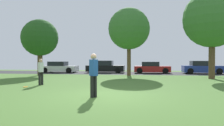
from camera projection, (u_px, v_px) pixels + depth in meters
ground_plane at (104, 96)px, 9.11m from camera, size 44.00×44.00×0.00m
road_strip at (128, 73)px, 24.94m from camera, size 44.00×6.40×0.01m
birch_tree_lone at (129, 29)px, 20.62m from camera, size 3.99×3.99×6.52m
oak_tree_left at (212, 19)px, 17.23m from camera, size 4.60×4.60×7.13m
oak_tree_center at (40, 38)px, 21.11m from camera, size 3.59×3.59×5.51m
person_thrower at (94, 73)px, 8.74m from camera, size 0.38×0.38×1.78m
person_catcher at (41, 71)px, 13.06m from camera, size 0.38×0.38×1.59m
frisbee_disc at (25, 87)px, 12.03m from camera, size 0.27×0.27×0.03m
parked_car_white at (59, 67)px, 25.79m from camera, size 4.19×2.08×1.33m
parked_car_black at (105, 67)px, 25.67m from camera, size 4.48×2.00×1.44m
parked_car_red at (152, 68)px, 24.72m from camera, size 4.05×2.07×1.31m
parked_car_blue at (202, 68)px, 23.78m from camera, size 4.20×2.06×1.42m
street_lamp_post at (213, 52)px, 20.00m from camera, size 0.14×0.14×4.50m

